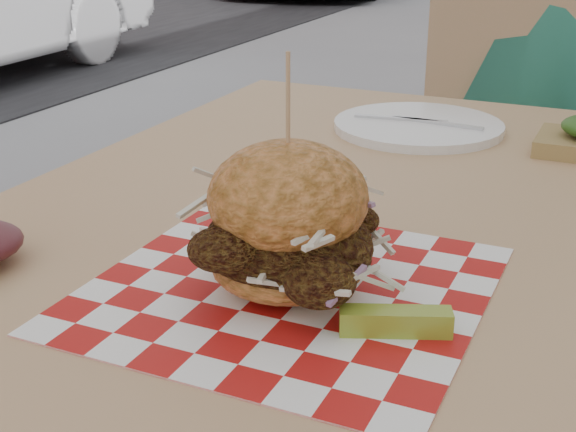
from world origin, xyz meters
name	(u,v)px	position (x,y,z in m)	size (l,w,h in m)	color
patio_table	(336,260)	(0.22, -0.08, 0.67)	(0.80, 1.20, 0.75)	tan
patio_chair	(503,144)	(0.25, 0.95, 0.55)	(0.53, 0.54, 0.95)	tan
paper_liner	(288,288)	(0.26, -0.31, 0.75)	(0.36, 0.36, 0.00)	#B61412
sandwich	(288,227)	(0.26, -0.31, 0.81)	(0.20, 0.20, 0.22)	#CD7B39
pickle_spear	(396,321)	(0.38, -0.36, 0.76)	(0.10, 0.02, 0.02)	#9FA730
place_setting	(418,126)	(0.22, 0.28, 0.76)	(0.27, 0.27, 0.02)	white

